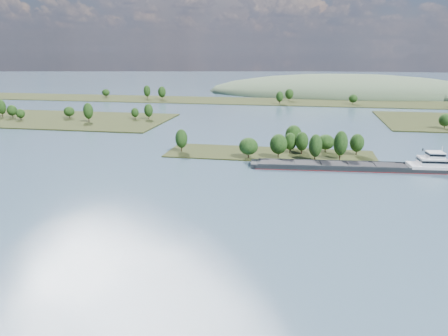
# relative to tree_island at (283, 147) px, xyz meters

# --- Properties ---
(ground) EXTENTS (1800.00, 1800.00, 0.00)m
(ground) POSITION_rel_tree_island_xyz_m (-6.33, -59.44, -3.98)
(ground) COLOR #3A4F64
(ground) RESTS_ON ground
(tree_island) EXTENTS (100.00, 31.76, 14.79)m
(tree_island) POSITION_rel_tree_island_xyz_m (0.00, 0.00, 0.00)
(tree_island) COLOR black
(tree_island) RESTS_ON ground
(back_shoreline) EXTENTS (900.00, 60.00, 14.82)m
(back_shoreline) POSITION_rel_tree_island_xyz_m (0.73, 220.36, -3.36)
(back_shoreline) COLOR black
(back_shoreline) RESTS_ON ground
(hill_west) EXTENTS (320.00, 160.00, 44.00)m
(hill_west) POSITION_rel_tree_island_xyz_m (53.67, 320.56, -3.98)
(hill_west) COLOR #41553B
(hill_west) RESTS_ON ground
(cargo_barge) EXTENTS (84.41, 16.77, 11.34)m
(cargo_barge) POSITION_rel_tree_island_xyz_m (35.37, -18.61, -2.55)
(cargo_barge) COLOR black
(cargo_barge) RESTS_ON ground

